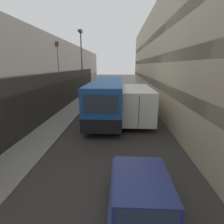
{
  "coord_description": "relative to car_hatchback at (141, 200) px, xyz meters",
  "views": [
    {
      "loc": [
        0.47,
        0.88,
        4.45
      ],
      "look_at": [
        -0.06,
        11.53,
        1.6
      ],
      "focal_mm": 28.0,
      "sensor_mm": 36.0,
      "label": 1
    }
  ],
  "objects": [
    {
      "name": "box_truck",
      "position": [
        0.57,
        10.68,
        0.8
      ],
      "size": [
        2.44,
        8.19,
        2.75
      ],
      "color": "silver",
      "rests_on": "ground_plane"
    },
    {
      "name": "bus",
      "position": [
        -1.78,
        11.39,
        0.95
      ],
      "size": [
        2.55,
        11.52,
        3.17
      ],
      "color": "#1E519E",
      "rests_on": "ground_plane"
    },
    {
      "name": "car_hatchback",
      "position": [
        0.0,
        0.0,
        0.0
      ],
      "size": [
        1.82,
        4.07,
        1.44
      ],
      "color": "navy",
      "rests_on": "ground_plane"
    },
    {
      "name": "ground_plane",
      "position": [
        -1.1,
        9.92,
        -0.73
      ],
      "size": [
        150.0,
        150.0,
        0.0
      ],
      "primitive_type": "plane",
      "color": "#33302D"
    },
    {
      "name": "street_lamp",
      "position": [
        -4.72,
        14.56,
        4.66
      ],
      "size": [
        0.36,
        0.8,
        7.78
      ],
      "color": "#38383D",
      "rests_on": "sidewalk_left"
    },
    {
      "name": "building_left_shopfront",
      "position": [
        -7.73,
        9.92,
        2.48
      ],
      "size": [
        2.4,
        60.0,
        7.06
      ],
      "color": "#423D38",
      "rests_on": "ground_plane"
    },
    {
      "name": "sidewalk_left",
      "position": [
        -5.55,
        9.92,
        -0.68
      ],
      "size": [
        2.16,
        60.0,
        0.1
      ],
      "color": "gray",
      "rests_on": "ground_plane"
    },
    {
      "name": "building_right_apartment",
      "position": [
        4.02,
        9.92,
        4.61
      ],
      "size": [
        2.4,
        60.0,
        10.73
      ],
      "color": "beige",
      "rests_on": "ground_plane"
    }
  ]
}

